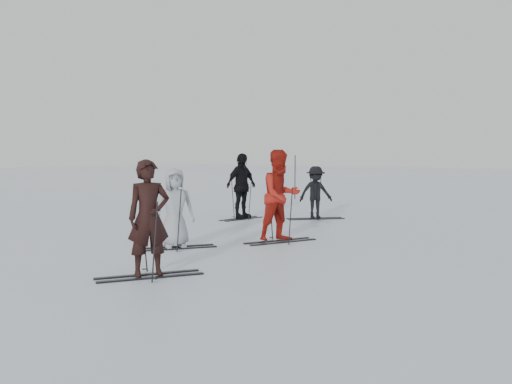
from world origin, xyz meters
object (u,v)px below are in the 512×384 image
skier_grey (175,209)px  skier_uphill_far (316,193)px  skier_near_dark (149,219)px  piste_marker (295,177)px  skier_red (281,197)px  skier_uphill_left (241,187)px

skier_grey → skier_uphill_far: bearing=35.7°
skier_near_dark → skier_grey: 2.67m
skier_uphill_far → piste_marker: 7.11m
skier_red → skier_near_dark: bearing=-153.4°
skier_red → skier_uphill_far: 4.47m
skier_near_dark → piste_marker: bearing=54.1°
skier_uphill_far → piste_marker: piste_marker is taller
skier_uphill_far → skier_uphill_left: bearing=169.5°
skier_near_dark → skier_uphill_far: bearing=42.9°
skier_uphill_left → skier_uphill_far: (1.67, 1.40, -0.19)m
skier_near_dark → skier_grey: size_ratio=1.13×
skier_grey → skier_uphill_left: (-2.27, 4.73, 0.15)m
skier_grey → skier_uphill_far: 6.16m
skier_red → skier_uphill_left: 4.38m
skier_red → piste_marker: (-6.35, 9.54, -0.08)m
skier_grey → skier_uphill_left: skier_uphill_left is taller
skier_red → skier_grey: (-1.17, -2.03, -0.19)m
skier_near_dark → skier_red: bearing=34.3°
skier_near_dark → skier_red: skier_red is taller
skier_near_dark → skier_uphill_far: size_ratio=1.20×
skier_uphill_left → piste_marker: bearing=27.2°
skier_red → skier_grey: 2.35m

